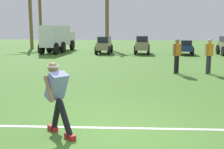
{
  "coord_description": "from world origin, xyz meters",
  "views": [
    {
      "loc": [
        0.6,
        -5.39,
        2.09
      ],
      "look_at": [
        -0.32,
        1.55,
        0.9
      ],
      "focal_mm": 45.0,
      "sensor_mm": 36.0,
      "label": 1
    }
  ],
  "objects_px": {
    "teammate_near_sideline": "(209,53)",
    "parked_car_slot_a": "(104,44)",
    "parked_car_slot_b": "(142,44)",
    "teammate_midfield": "(177,53)",
    "palm_tree_left_of_centre": "(40,9)",
    "box_truck": "(58,37)",
    "frisbee_in_flight": "(54,97)",
    "palm_tree_far_left": "(30,15)",
    "palm_tree_right_of_centre": "(107,12)",
    "frisbee_thrower": "(57,94)",
    "parked_car_slot_c": "(186,47)"
  },
  "relations": [
    {
      "from": "box_truck",
      "to": "teammate_midfield",
      "type": "bearing_deg",
      "value": -48.62
    },
    {
      "from": "teammate_near_sideline",
      "to": "palm_tree_right_of_centre",
      "type": "relative_size",
      "value": 0.27
    },
    {
      "from": "parked_car_slot_c",
      "to": "palm_tree_right_of_centre",
      "type": "height_order",
      "value": "palm_tree_right_of_centre"
    },
    {
      "from": "teammate_midfield",
      "to": "parked_car_slot_c",
      "type": "relative_size",
      "value": 0.69
    },
    {
      "from": "frisbee_in_flight",
      "to": "palm_tree_left_of_centre",
      "type": "bearing_deg",
      "value": 112.22
    },
    {
      "from": "parked_car_slot_a",
      "to": "parked_car_slot_b",
      "type": "xyz_separation_m",
      "value": [
        3.0,
        0.07,
        0.02
      ]
    },
    {
      "from": "teammate_midfield",
      "to": "parked_car_slot_b",
      "type": "relative_size",
      "value": 0.66
    },
    {
      "from": "frisbee_thrower",
      "to": "palm_tree_left_of_centre",
      "type": "relative_size",
      "value": 0.22
    },
    {
      "from": "box_truck",
      "to": "palm_tree_right_of_centre",
      "type": "bearing_deg",
      "value": 47.68
    },
    {
      "from": "frisbee_in_flight",
      "to": "palm_tree_far_left",
      "type": "height_order",
      "value": "palm_tree_far_left"
    },
    {
      "from": "parked_car_slot_c",
      "to": "palm_tree_left_of_centre",
      "type": "distance_m",
      "value": 15.92
    },
    {
      "from": "parked_car_slot_b",
      "to": "box_truck",
      "type": "bearing_deg",
      "value": 173.73
    },
    {
      "from": "palm_tree_right_of_centre",
      "to": "teammate_midfield",
      "type": "bearing_deg",
      "value": -69.27
    },
    {
      "from": "palm_tree_far_left",
      "to": "palm_tree_left_of_centre",
      "type": "xyz_separation_m",
      "value": [
        0.1,
        2.17,
        0.72
      ]
    },
    {
      "from": "frisbee_in_flight",
      "to": "parked_car_slot_a",
      "type": "relative_size",
      "value": 0.13
    },
    {
      "from": "parked_car_slot_a",
      "to": "palm_tree_far_left",
      "type": "bearing_deg",
      "value": 151.34
    },
    {
      "from": "parked_car_slot_b",
      "to": "box_truck",
      "type": "distance_m",
      "value": 7.11
    },
    {
      "from": "parked_car_slot_b",
      "to": "parked_car_slot_c",
      "type": "bearing_deg",
      "value": -0.57
    },
    {
      "from": "parked_car_slot_a",
      "to": "palm_tree_far_left",
      "type": "distance_m",
      "value": 9.36
    },
    {
      "from": "frisbee_in_flight",
      "to": "palm_tree_far_left",
      "type": "relative_size",
      "value": 0.06
    },
    {
      "from": "palm_tree_far_left",
      "to": "teammate_midfield",
      "type": "bearing_deg",
      "value": -46.76
    },
    {
      "from": "parked_car_slot_c",
      "to": "box_truck",
      "type": "bearing_deg",
      "value": 175.55
    },
    {
      "from": "box_truck",
      "to": "palm_tree_far_left",
      "type": "bearing_deg",
      "value": 138.03
    },
    {
      "from": "frisbee_thrower",
      "to": "palm_tree_far_left",
      "type": "xyz_separation_m",
      "value": [
        -9.72,
        21.26,
        2.41
      ]
    },
    {
      "from": "teammate_near_sideline",
      "to": "parked_car_slot_a",
      "type": "distance_m",
      "value": 10.99
    },
    {
      "from": "teammate_near_sideline",
      "to": "parked_car_slot_c",
      "type": "xyz_separation_m",
      "value": [
        0.12,
        9.09,
        -0.38
      ]
    },
    {
      "from": "frisbee_in_flight",
      "to": "box_truck",
      "type": "distance_m",
      "value": 18.22
    },
    {
      "from": "parked_car_slot_a",
      "to": "parked_car_slot_c",
      "type": "distance_m",
      "value": 6.34
    },
    {
      "from": "frisbee_in_flight",
      "to": "parked_car_slot_b",
      "type": "relative_size",
      "value": 0.14
    },
    {
      "from": "frisbee_thrower",
      "to": "frisbee_in_flight",
      "type": "xyz_separation_m",
      "value": [
        -0.23,
        0.45,
        -0.17
      ]
    },
    {
      "from": "frisbee_thrower",
      "to": "parked_car_slot_b",
      "type": "xyz_separation_m",
      "value": [
        1.21,
        17.0,
        -0.05
      ]
    },
    {
      "from": "teammate_near_sideline",
      "to": "parked_car_slot_b",
      "type": "bearing_deg",
      "value": 109.38
    },
    {
      "from": "frisbee_thrower",
      "to": "palm_tree_far_left",
      "type": "relative_size",
      "value": 0.26
    },
    {
      "from": "teammate_midfield",
      "to": "palm_tree_right_of_centre",
      "type": "xyz_separation_m",
      "value": [
        -5.28,
        13.94,
        2.58
      ]
    },
    {
      "from": "palm_tree_left_of_centre",
      "to": "box_truck",
      "type": "bearing_deg",
      "value": -56.29
    },
    {
      "from": "teammate_near_sideline",
      "to": "parked_car_slot_a",
      "type": "xyz_separation_m",
      "value": [
        -6.21,
        9.06,
        -0.22
      ]
    },
    {
      "from": "teammate_midfield",
      "to": "palm_tree_far_left",
      "type": "distance_m",
      "value": 18.69
    },
    {
      "from": "frisbee_thrower",
      "to": "palm_tree_far_left",
      "type": "bearing_deg",
      "value": 114.57
    },
    {
      "from": "teammate_midfield",
      "to": "palm_tree_far_left",
      "type": "xyz_separation_m",
      "value": [
        -12.71,
        13.52,
        2.26
      ]
    },
    {
      "from": "palm_tree_far_left",
      "to": "parked_car_slot_b",
      "type": "bearing_deg",
      "value": -21.3
    },
    {
      "from": "parked_car_slot_c",
      "to": "palm_tree_far_left",
      "type": "distance_m",
      "value": 15.12
    },
    {
      "from": "parked_car_slot_b",
      "to": "box_truck",
      "type": "height_order",
      "value": "box_truck"
    },
    {
      "from": "teammate_near_sideline",
      "to": "parked_car_slot_b",
      "type": "distance_m",
      "value": 9.68
    },
    {
      "from": "teammate_near_sideline",
      "to": "frisbee_in_flight",
      "type": "bearing_deg",
      "value": -122.03
    },
    {
      "from": "palm_tree_far_left",
      "to": "parked_car_slot_a",
      "type": "bearing_deg",
      "value": -28.66
    },
    {
      "from": "parked_car_slot_a",
      "to": "parked_car_slot_b",
      "type": "bearing_deg",
      "value": 1.32
    },
    {
      "from": "teammate_near_sideline",
      "to": "parked_car_slot_b",
      "type": "height_order",
      "value": "teammate_near_sideline"
    },
    {
      "from": "frisbee_in_flight",
      "to": "teammate_midfield",
      "type": "height_order",
      "value": "teammate_midfield"
    },
    {
      "from": "parked_car_slot_b",
      "to": "palm_tree_right_of_centre",
      "type": "xyz_separation_m",
      "value": [
        -3.49,
        4.68,
        2.78
      ]
    },
    {
      "from": "frisbee_in_flight",
      "to": "palm_tree_right_of_centre",
      "type": "bearing_deg",
      "value": 95.53
    }
  ]
}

